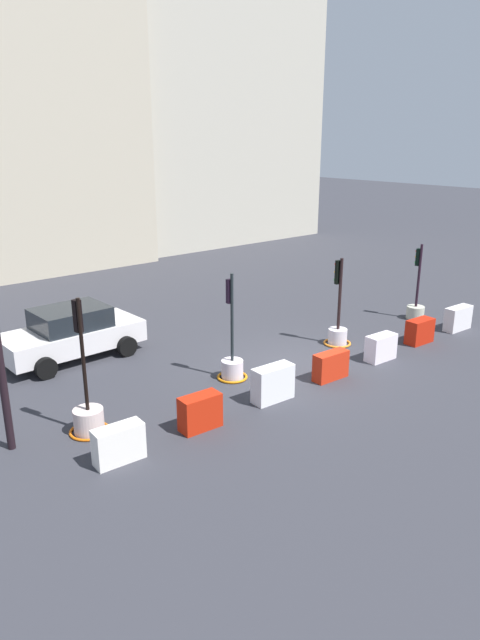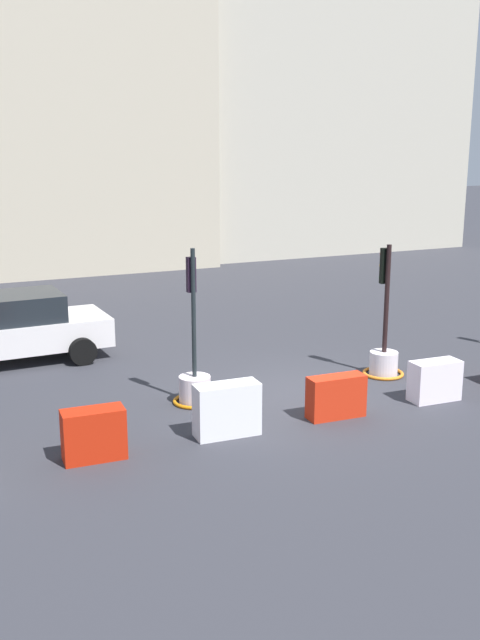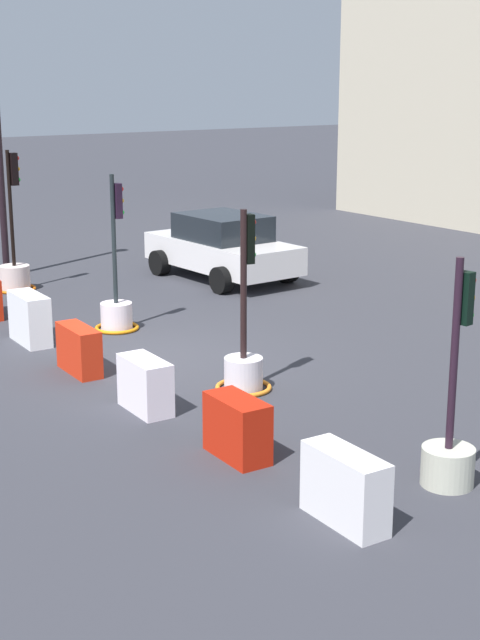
% 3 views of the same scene
% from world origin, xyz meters
% --- Properties ---
extents(ground_plane, '(120.00, 120.00, 0.00)m').
position_xyz_m(ground_plane, '(0.00, 0.00, 0.00)').
color(ground_plane, '#313239').
extents(traffic_light_0, '(0.91, 0.91, 3.16)m').
position_xyz_m(traffic_light_0, '(-6.42, 0.20, 0.46)').
color(traffic_light_0, beige).
rests_on(traffic_light_0, ground_plane).
extents(traffic_light_1, '(0.85, 0.85, 2.98)m').
position_xyz_m(traffic_light_1, '(-2.03, 0.46, 0.44)').
color(traffic_light_1, silver).
rests_on(traffic_light_1, ground_plane).
extents(traffic_light_2, '(0.88, 0.88, 2.82)m').
position_xyz_m(traffic_light_2, '(2.28, 0.38, 0.47)').
color(traffic_light_2, silver).
rests_on(traffic_light_2, ground_plane).
extents(traffic_light_3, '(0.63, 0.63, 2.76)m').
position_xyz_m(traffic_light_3, '(6.53, 0.33, 0.50)').
color(traffic_light_3, '#B2B29F').
rests_on(traffic_light_3, ground_plane).
extents(construction_barrier_0, '(1.07, 0.46, 0.79)m').
position_xyz_m(construction_barrier_0, '(-6.49, -1.33, 0.40)').
color(construction_barrier_0, white).
rests_on(construction_barrier_0, ground_plane).
extents(construction_barrier_1, '(0.99, 0.49, 0.82)m').
position_xyz_m(construction_barrier_1, '(-4.39, -1.28, 0.41)').
color(construction_barrier_1, red).
rests_on(construction_barrier_1, ground_plane).
extents(construction_barrier_2, '(1.13, 0.49, 0.92)m').
position_xyz_m(construction_barrier_2, '(-2.11, -1.27, 0.46)').
color(construction_barrier_2, silver).
rests_on(construction_barrier_2, ground_plane).
extents(construction_barrier_3, '(1.08, 0.43, 0.78)m').
position_xyz_m(construction_barrier_3, '(0.02, -1.32, 0.39)').
color(construction_barrier_3, red).
rests_on(construction_barrier_3, ground_plane).
extents(construction_barrier_4, '(1.00, 0.49, 0.78)m').
position_xyz_m(construction_barrier_4, '(2.23, -1.34, 0.39)').
color(construction_barrier_4, white).
rests_on(construction_barrier_4, ground_plane).
extents(construction_barrier_5, '(0.99, 0.50, 0.79)m').
position_xyz_m(construction_barrier_5, '(4.40, -1.24, 0.40)').
color(construction_barrier_5, '#B81D0B').
rests_on(construction_barrier_5, ground_plane).
extents(construction_barrier_6, '(1.12, 0.46, 0.82)m').
position_xyz_m(construction_barrier_6, '(6.56, -1.33, 0.41)').
color(construction_barrier_6, silver).
rests_on(construction_barrier_6, ground_plane).
extents(car_white_van, '(4.20, 2.31, 1.56)m').
position_xyz_m(car_white_van, '(-4.73, 4.76, 0.78)').
color(car_white_van, silver).
rests_on(car_white_van, ground_plane).
extents(building_corner_block, '(16.52, 6.36, 16.35)m').
position_xyz_m(building_corner_block, '(10.03, 18.74, 8.20)').
color(building_corner_block, '#B4AE9D').
rests_on(building_corner_block, ground_plane).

